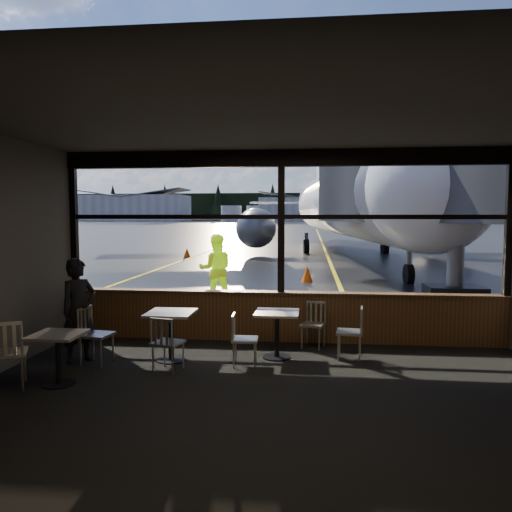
% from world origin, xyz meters
% --- Properties ---
extents(ground_plane, '(520.00, 520.00, 0.00)m').
position_xyz_m(ground_plane, '(0.00, 120.00, 0.00)').
color(ground_plane, black).
rests_on(ground_plane, ground).
extents(carpet_floor, '(8.00, 6.00, 0.01)m').
position_xyz_m(carpet_floor, '(0.00, -3.00, 0.01)').
color(carpet_floor, black).
rests_on(carpet_floor, ground).
extents(ceiling, '(8.00, 6.00, 0.04)m').
position_xyz_m(ceiling, '(0.00, -3.00, 3.50)').
color(ceiling, '#38332D').
rests_on(ceiling, ground).
extents(wall_back, '(8.00, 0.04, 3.50)m').
position_xyz_m(wall_back, '(0.00, -6.00, 1.75)').
color(wall_back, '#49433A').
rests_on(wall_back, ground).
extents(window_sill, '(8.00, 0.28, 0.90)m').
position_xyz_m(window_sill, '(0.00, 0.00, 0.45)').
color(window_sill, '#4B2D16').
rests_on(window_sill, ground).
extents(window_header, '(8.00, 0.18, 0.30)m').
position_xyz_m(window_header, '(0.00, 0.00, 3.35)').
color(window_header, black).
rests_on(window_header, ground).
extents(mullion_left, '(0.12, 0.12, 2.60)m').
position_xyz_m(mullion_left, '(-3.95, 0.00, 2.20)').
color(mullion_left, black).
rests_on(mullion_left, ground).
extents(mullion_centre, '(0.12, 0.12, 2.60)m').
position_xyz_m(mullion_centre, '(0.00, 0.00, 2.20)').
color(mullion_centre, black).
rests_on(mullion_centre, ground).
extents(mullion_right, '(0.12, 0.12, 2.60)m').
position_xyz_m(mullion_right, '(3.95, 0.00, 2.20)').
color(mullion_right, black).
rests_on(mullion_right, ground).
extents(window_transom, '(8.00, 0.10, 0.08)m').
position_xyz_m(window_transom, '(0.00, 0.00, 2.30)').
color(window_transom, black).
rests_on(window_transom, ground).
extents(airliner, '(34.68, 40.38, 11.52)m').
position_xyz_m(airliner, '(2.77, 20.93, 5.76)').
color(airliner, white).
rests_on(airliner, ground_plane).
extents(jet_bridge, '(9.60, 11.73, 5.12)m').
position_xyz_m(jet_bridge, '(3.60, 5.50, 2.56)').
color(jet_bridge, '#2B2B2D').
rests_on(jet_bridge, ground_plane).
extents(cafe_table_near, '(0.70, 0.70, 0.77)m').
position_xyz_m(cafe_table_near, '(0.00, -1.10, 0.39)').
color(cafe_table_near, '#9F9B92').
rests_on(cafe_table_near, carpet_floor).
extents(cafe_table_mid, '(0.73, 0.73, 0.80)m').
position_xyz_m(cafe_table_mid, '(-1.67, -1.44, 0.40)').
color(cafe_table_mid, gray).
rests_on(cafe_table_mid, carpet_floor).
extents(cafe_table_left, '(0.66, 0.66, 0.72)m').
position_xyz_m(cafe_table_left, '(-2.89, -2.72, 0.36)').
color(cafe_table_left, '#AAA39C').
rests_on(cafe_table_left, carpet_floor).
extents(chair_near_e, '(0.52, 0.52, 0.86)m').
position_xyz_m(chair_near_e, '(1.17, -1.01, 0.43)').
color(chair_near_e, '#B3AFA1').
rests_on(chair_near_e, carpet_floor).
extents(chair_near_w, '(0.47, 0.47, 0.82)m').
position_xyz_m(chair_near_w, '(-0.46, -1.58, 0.41)').
color(chair_near_w, beige).
rests_on(chair_near_w, carpet_floor).
extents(chair_near_n, '(0.55, 0.55, 0.81)m').
position_xyz_m(chair_near_n, '(0.59, -0.40, 0.41)').
color(chair_near_n, '#B3AFA1').
rests_on(chair_near_n, carpet_floor).
extents(chair_mid_s, '(0.56, 0.56, 0.85)m').
position_xyz_m(chair_mid_s, '(-1.57, -1.96, 0.42)').
color(chair_mid_s, '#B9B3A7').
rests_on(chair_mid_s, carpet_floor).
extents(chair_mid_w, '(0.56, 0.56, 0.91)m').
position_xyz_m(chair_mid_w, '(-2.78, -1.73, 0.46)').
color(chair_mid_w, '#AFA99E').
rests_on(chair_mid_w, carpet_floor).
extents(chair_left_s, '(0.70, 0.70, 0.96)m').
position_xyz_m(chair_left_s, '(-3.49, -2.92, 0.48)').
color(chair_left_s, '#B1AD9F').
rests_on(chair_left_s, carpet_floor).
extents(passenger, '(0.65, 0.72, 1.66)m').
position_xyz_m(passenger, '(-3.09, -1.67, 0.83)').
color(passenger, black).
rests_on(passenger, carpet_floor).
extents(ground_crew, '(1.03, 0.89, 1.84)m').
position_xyz_m(ground_crew, '(-1.93, 3.71, 0.92)').
color(ground_crew, '#BFF219').
rests_on(ground_crew, ground_plane).
extents(cone_nose, '(0.41, 0.41, 0.57)m').
position_xyz_m(cone_nose, '(0.42, 8.35, 0.29)').
color(cone_nose, '#FF4408').
rests_on(cone_nose, ground_plane).
extents(cone_wing, '(0.38, 0.38, 0.53)m').
position_xyz_m(cone_wing, '(-6.31, 18.04, 0.26)').
color(cone_wing, orange).
rests_on(cone_wing, ground_plane).
extents(hangar_left, '(45.00, 18.00, 11.00)m').
position_xyz_m(hangar_left, '(-70.00, 180.00, 5.50)').
color(hangar_left, silver).
rests_on(hangar_left, ground_plane).
extents(hangar_mid, '(38.00, 15.00, 10.00)m').
position_xyz_m(hangar_mid, '(0.00, 185.00, 5.00)').
color(hangar_mid, silver).
rests_on(hangar_mid, ground_plane).
extents(hangar_right, '(50.00, 20.00, 12.00)m').
position_xyz_m(hangar_right, '(60.00, 178.00, 6.00)').
color(hangar_right, silver).
rests_on(hangar_right, ground_plane).
extents(fuel_tank_a, '(8.00, 8.00, 6.00)m').
position_xyz_m(fuel_tank_a, '(-30.00, 182.00, 3.00)').
color(fuel_tank_a, silver).
rests_on(fuel_tank_a, ground_plane).
extents(fuel_tank_b, '(8.00, 8.00, 6.00)m').
position_xyz_m(fuel_tank_b, '(-20.00, 182.00, 3.00)').
color(fuel_tank_b, silver).
rests_on(fuel_tank_b, ground_plane).
extents(fuel_tank_c, '(8.00, 8.00, 6.00)m').
position_xyz_m(fuel_tank_c, '(-10.00, 182.00, 3.00)').
color(fuel_tank_c, silver).
rests_on(fuel_tank_c, ground_plane).
extents(treeline, '(360.00, 3.00, 12.00)m').
position_xyz_m(treeline, '(0.00, 210.00, 6.00)').
color(treeline, black).
rests_on(treeline, ground_plane).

